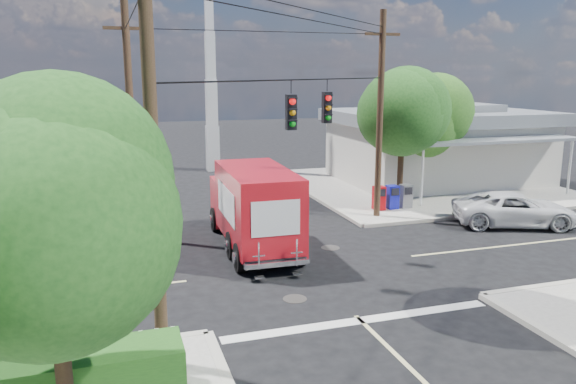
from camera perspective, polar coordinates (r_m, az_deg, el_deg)
name	(u,v)px	position (r m, az deg, el deg)	size (l,w,h in m)	color
ground	(306,268)	(18.98, 1.86, -7.71)	(120.00, 120.00, 0.00)	black
sidewalk_ne	(421,186)	(33.06, 13.39, 0.62)	(14.12, 14.12, 0.14)	gray
sidewalk_nw	(3,214)	(28.83, -26.97, -2.02)	(14.12, 14.12, 0.14)	gray
road_markings	(322,283)	(17.69, 3.48, -9.22)	(32.00, 32.00, 0.01)	beige
building_ne	(438,143)	(34.48, 14.96, 4.79)	(11.80, 10.20, 4.50)	beige
radio_tower	(211,85)	(37.41, -7.83, 10.72)	(0.80, 0.80, 17.00)	silver
tree_sw_front	(49,208)	(9.56, -23.11, -1.46)	(3.88, 3.78, 6.03)	#422D1C
tree_ne_front	(404,109)	(27.09, 11.66, 8.29)	(4.21, 4.14, 6.66)	#422D1C
tree_ne_back	(427,116)	(30.34, 13.89, 7.46)	(3.77, 3.66, 5.82)	#422D1C
palm_nw_front	(69,108)	(24.41, -21.40, 7.99)	(3.01, 3.08, 5.59)	#422D1C
palm_nw_back	(20,115)	(26.12, -25.56, 7.04)	(3.01, 3.08, 5.19)	#422D1C
utility_poles	(247,125)	(19.03, -4.21, 6.76)	(12.00, 10.68, 9.00)	#473321
picket_fence	(30,367)	(12.72, -24.70, -15.89)	(5.94, 0.06, 1.00)	silver
vending_boxes	(392,197)	(26.82, 10.55, -0.50)	(1.90, 0.50, 1.10)	#A7070D
delivery_truck	(253,207)	(20.71, -3.56, -1.52)	(2.47, 7.20, 3.08)	black
parked_car	(515,209)	(25.81, 22.09, -1.63)	(2.36, 5.13, 1.42)	silver
pedestrian	(39,363)	(11.98, -23.99, -15.57)	(0.67, 0.44, 1.84)	beige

